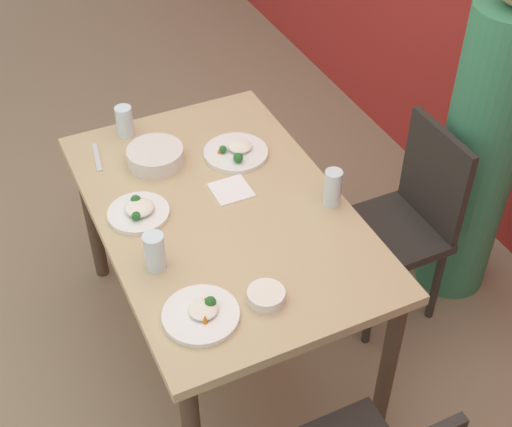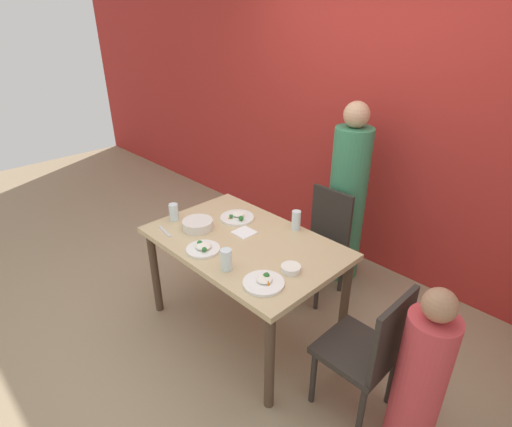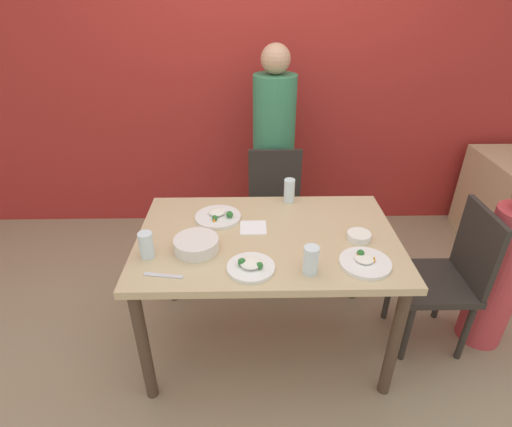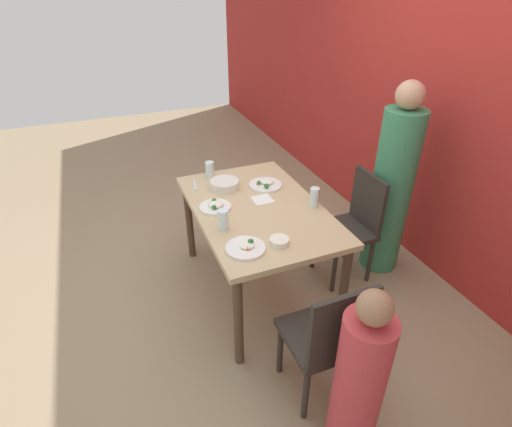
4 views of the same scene
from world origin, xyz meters
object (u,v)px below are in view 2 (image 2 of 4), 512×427
at_px(chair_child_spot, 368,350).
at_px(plate_rice_adult, 264,282).
at_px(chair_adult_spot, 321,240).
at_px(person_child, 420,381).
at_px(glass_water_tall, 296,220).
at_px(bowl_curry, 198,224).
at_px(person_adult, 347,201).

xyz_separation_m(chair_child_spot, plate_rice_adult, (-0.57, -0.25, 0.29)).
relative_size(chair_adult_spot, person_child, 0.84).
bearing_deg(glass_water_tall, bowl_curry, -135.02).
height_order(person_adult, bowl_curry, person_adult).
distance_m(chair_adult_spot, person_adult, 0.41).
distance_m(chair_adult_spot, plate_rice_adult, 1.12).
distance_m(chair_child_spot, person_adult, 1.45).
bearing_deg(bowl_curry, chair_child_spot, 5.22).
xyz_separation_m(chair_adult_spot, plate_rice_adult, (0.35, -1.02, 0.29)).
bearing_deg(person_child, glass_water_tall, 162.20).
xyz_separation_m(person_child, bowl_curry, (-1.66, -0.12, 0.31)).
relative_size(chair_adult_spot, person_adult, 0.57).
bearing_deg(person_adult, plate_rice_adult, -75.49).
bearing_deg(plate_rice_adult, glass_water_tall, 115.41).
relative_size(person_adult, person_child, 1.48).
bearing_deg(plate_rice_adult, chair_adult_spot, 108.84).
xyz_separation_m(person_adult, glass_water_tall, (0.05, -0.72, 0.10)).
relative_size(chair_child_spot, bowl_curry, 4.03).
bearing_deg(chair_child_spot, chair_adult_spot, -129.98).
bearing_deg(person_child, chair_child_spot, 180.00).
bearing_deg(chair_child_spot, bowl_curry, -84.78).
xyz_separation_m(bowl_curry, plate_rice_adult, (0.80, -0.13, -0.02)).
bearing_deg(person_adult, chair_child_spot, -50.05).
height_order(person_adult, plate_rice_adult, person_adult).
distance_m(bowl_curry, plate_rice_adult, 0.81).
xyz_separation_m(chair_child_spot, glass_water_tall, (-0.87, 0.37, 0.35)).
bearing_deg(person_child, chair_adult_spot, 147.61).
xyz_separation_m(person_child, plate_rice_adult, (-0.86, -0.25, 0.28)).
distance_m(chair_adult_spot, chair_child_spot, 1.20).
bearing_deg(bowl_curry, chair_adult_spot, 63.47).
relative_size(chair_adult_spot, glass_water_tall, 6.20).
relative_size(bowl_curry, plate_rice_adult, 0.91).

